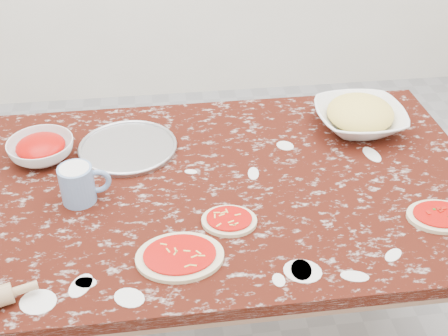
% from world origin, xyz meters
% --- Properties ---
extents(worktable, '(1.60, 1.00, 0.75)m').
position_xyz_m(worktable, '(0.00, 0.00, 0.67)').
color(worktable, black).
rests_on(worktable, ground).
extents(pizza_tray, '(0.40, 0.40, 0.01)m').
position_xyz_m(pizza_tray, '(-0.29, 0.21, 0.76)').
color(pizza_tray, '#B2B2B7').
rests_on(pizza_tray, worktable).
extents(sauce_bowl, '(0.26, 0.26, 0.07)m').
position_xyz_m(sauce_bowl, '(-0.57, 0.20, 0.78)').
color(sauce_bowl, white).
rests_on(sauce_bowl, worktable).
extents(cheese_bowl, '(0.31, 0.31, 0.08)m').
position_xyz_m(cheese_bowl, '(0.51, 0.25, 0.79)').
color(cheese_bowl, white).
rests_on(cheese_bowl, worktable).
extents(flour_mug, '(0.15, 0.10, 0.11)m').
position_xyz_m(flour_mug, '(-0.43, -0.04, 0.81)').
color(flour_mug, '#6B8ABA').
rests_on(flour_mug, worktable).
extents(pizza_left, '(0.23, 0.18, 0.02)m').
position_xyz_m(pizza_left, '(-0.16, -0.32, 0.76)').
color(pizza_left, beige).
rests_on(pizza_left, worktable).
extents(pizza_mid, '(0.18, 0.15, 0.02)m').
position_xyz_m(pizza_mid, '(-0.01, -0.19, 0.76)').
color(pizza_mid, beige).
rests_on(pizza_mid, worktable).
extents(pizza_right, '(0.20, 0.16, 0.02)m').
position_xyz_m(pizza_right, '(0.58, -0.25, 0.76)').
color(pizza_right, beige).
rests_on(pizza_right, worktable).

